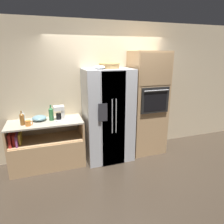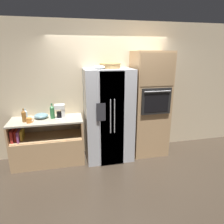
# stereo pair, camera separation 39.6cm
# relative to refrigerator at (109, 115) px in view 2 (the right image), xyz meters

# --- Properties ---
(ground_plane) EXTENTS (20.00, 20.00, 0.00)m
(ground_plane) POSITION_rel_refrigerator_xyz_m (0.11, -0.04, -0.94)
(ground_plane) COLOR #382D23
(wall_back) EXTENTS (12.00, 0.06, 2.80)m
(wall_back) POSITION_rel_refrigerator_xyz_m (0.11, 0.39, 0.46)
(wall_back) COLOR beige
(wall_back) RESTS_ON ground_plane
(counter_left) EXTENTS (1.38, 0.61, 0.93)m
(counter_left) POSITION_rel_refrigerator_xyz_m (-1.24, 0.06, -0.60)
(counter_left) COLOR tan
(counter_left) RESTS_ON ground_plane
(refrigerator) EXTENTS (0.95, 0.75, 1.88)m
(refrigerator) POSITION_rel_refrigerator_xyz_m (0.00, 0.00, 0.00)
(refrigerator) COLOR silver
(refrigerator) RESTS_ON ground_plane
(wall_oven) EXTENTS (0.75, 0.69, 2.21)m
(wall_oven) POSITION_rel_refrigerator_xyz_m (0.90, 0.04, 0.17)
(wall_oven) COLOR tan
(wall_oven) RESTS_ON ground_plane
(wicker_basket) EXTENTS (0.42, 0.42, 0.11)m
(wicker_basket) POSITION_rel_refrigerator_xyz_m (0.06, 0.08, 1.00)
(wicker_basket) COLOR tan
(wicker_basket) RESTS_ON refrigerator
(fruit_bowl) EXTENTS (0.22, 0.22, 0.07)m
(fruit_bowl) POSITION_rel_refrigerator_xyz_m (-0.19, -0.06, 0.97)
(fruit_bowl) COLOR white
(fruit_bowl) RESTS_ON refrigerator
(bottle_tall) EXTENTS (0.07, 0.07, 0.20)m
(bottle_tall) POSITION_rel_refrigerator_xyz_m (-1.62, 0.18, 0.08)
(bottle_tall) COLOR silver
(bottle_tall) RESTS_ON counter_left
(bottle_short) EXTENTS (0.09, 0.09, 0.30)m
(bottle_short) POSITION_rel_refrigerator_xyz_m (-1.11, 0.10, 0.12)
(bottle_short) COLOR #33723F
(bottle_short) RESTS_ON counter_left
(bottle_wide) EXTENTS (0.08, 0.08, 0.26)m
(bottle_wide) POSITION_rel_refrigerator_xyz_m (-1.61, -0.00, 0.10)
(bottle_wide) COLOR brown
(bottle_wide) RESTS_ON counter_left
(mug) EXTENTS (0.13, 0.10, 0.10)m
(mug) POSITION_rel_refrigerator_xyz_m (-1.51, -0.09, 0.03)
(mug) COLOR orange
(mug) RESTS_ON counter_left
(mixing_bowl) EXTENTS (0.27, 0.27, 0.10)m
(mixing_bowl) POSITION_rel_refrigerator_xyz_m (-1.33, 0.15, 0.04)
(mixing_bowl) COLOR #668C99
(mixing_bowl) RESTS_ON counter_left
(coffee_maker) EXTENTS (0.19, 0.16, 0.28)m
(coffee_maker) POSITION_rel_refrigerator_xyz_m (-0.94, 0.05, 0.14)
(coffee_maker) COLOR white
(coffee_maker) RESTS_ON counter_left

